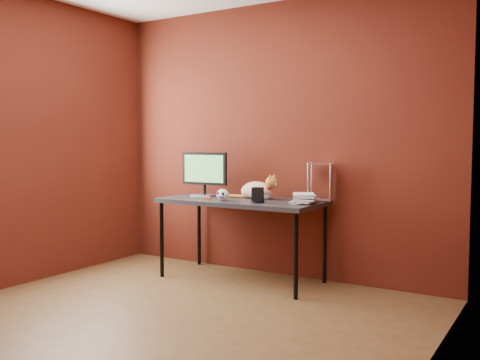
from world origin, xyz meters
The scene contains 11 objects.
room centered at (0.00, 0.00, 1.45)m, with size 3.52×3.52×2.61m.
desk centered at (-0.15, 1.37, 0.70)m, with size 1.50×0.70×0.75m.
monitor centered at (-0.62, 1.45, 0.99)m, with size 0.49×0.17×0.43m.
cat centered at (-0.04, 1.48, 0.83)m, with size 0.52×0.25×0.24m.
skull_mug centered at (-0.23, 1.18, 0.80)m, with size 0.11×0.11×0.11m.
speaker centered at (0.11, 1.21, 0.81)m, with size 0.12×0.12×0.13m.
book_stack centered at (0.40, 1.36, 1.24)m, with size 0.27×0.30×0.98m.
wire_rack centered at (0.52, 1.63, 0.92)m, with size 0.23×0.20×0.34m.
pocket_knife centered at (-0.41, 1.20, 0.76)m, with size 0.08×0.02×0.02m, color #9B210B.
black_gadget centered at (-0.30, 1.26, 0.76)m, with size 0.05×0.03×0.02m, color black.
washer centered at (-0.39, 1.08, 0.75)m, with size 0.05×0.05×0.00m, color silver.
Camera 1 is at (2.40, -2.80, 1.27)m, focal length 40.00 mm.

